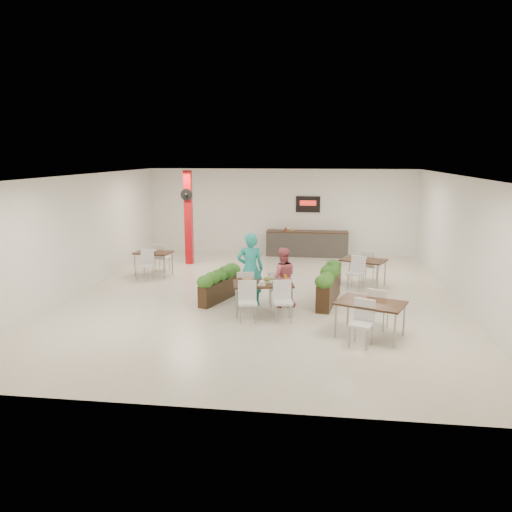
# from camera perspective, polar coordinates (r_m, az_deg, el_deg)

# --- Properties ---
(ground) EXTENTS (12.00, 12.00, 0.00)m
(ground) POSITION_cam_1_polar(r_m,az_deg,el_deg) (13.32, 0.79, -4.71)
(ground) COLOR beige
(ground) RESTS_ON ground
(room_shell) EXTENTS (10.10, 12.10, 3.22)m
(room_shell) POSITION_cam_1_polar(r_m,az_deg,el_deg) (12.90, 0.82, 3.87)
(room_shell) COLOR white
(room_shell) RESTS_ON ground
(red_column) EXTENTS (0.40, 0.41, 3.20)m
(red_column) POSITION_cam_1_polar(r_m,az_deg,el_deg) (17.21, -7.72, 4.49)
(red_column) COLOR #B70C13
(red_column) RESTS_ON ground
(service_counter) EXTENTS (3.00, 0.64, 2.20)m
(service_counter) POSITION_cam_1_polar(r_m,az_deg,el_deg) (18.65, 5.84, 1.50)
(service_counter) COLOR #312E2C
(service_counter) RESTS_ON ground
(main_table) EXTENTS (1.53, 1.83, 0.92)m
(main_table) POSITION_cam_1_polar(r_m,az_deg,el_deg) (11.82, 0.78, -3.64)
(main_table) COLOR black
(main_table) RESTS_ON ground
(diner_man) EXTENTS (0.75, 0.56, 1.85)m
(diner_man) POSITION_cam_1_polar(r_m,az_deg,el_deg) (12.43, -0.66, -1.51)
(diner_man) COLOR teal
(diner_man) RESTS_ON ground
(diner_woman) EXTENTS (0.82, 0.69, 1.49)m
(diner_woman) POSITION_cam_1_polar(r_m,az_deg,el_deg) (12.38, 3.01, -2.42)
(diner_woman) COLOR #D86071
(diner_woman) RESTS_ON ground
(planter_left) EXTENTS (0.85, 1.64, 0.89)m
(planter_left) POSITION_cam_1_polar(r_m,az_deg,el_deg) (12.93, -4.23, -3.01)
(planter_left) COLOR black
(planter_left) RESTS_ON ground
(planter_right) EXTENTS (0.68, 2.06, 1.09)m
(planter_right) POSITION_cam_1_polar(r_m,az_deg,el_deg) (12.84, 8.34, -3.09)
(planter_right) COLOR black
(planter_right) RESTS_ON ground
(side_table_a) EXTENTS (1.18, 1.66, 0.92)m
(side_table_a) POSITION_cam_1_polar(r_m,az_deg,el_deg) (15.85, -11.64, 0.00)
(side_table_a) COLOR black
(side_table_a) RESTS_ON ground
(side_table_b) EXTENTS (1.44, 1.65, 0.92)m
(side_table_b) POSITION_cam_1_polar(r_m,az_deg,el_deg) (14.76, 12.16, -0.84)
(side_table_b) COLOR black
(side_table_b) RESTS_ON ground
(side_table_c) EXTENTS (1.57, 1.66, 0.92)m
(side_table_c) POSITION_cam_1_polar(r_m,az_deg,el_deg) (10.60, 12.96, -5.74)
(side_table_c) COLOR black
(side_table_c) RESTS_ON ground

